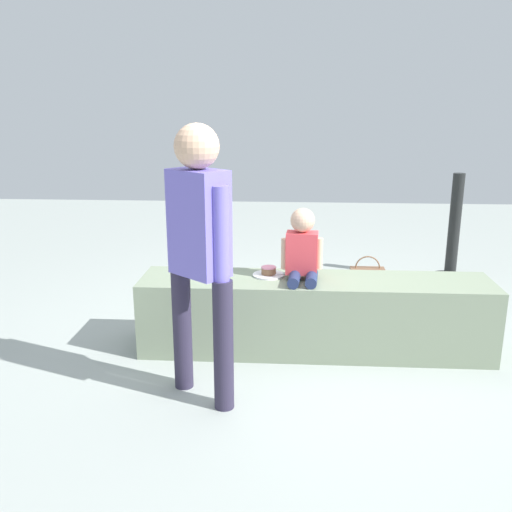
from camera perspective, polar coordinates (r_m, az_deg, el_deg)
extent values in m
plane|color=#99A19B|center=(3.95, 5.93, -9.52)|extent=(12.00, 12.00, 0.00)
cube|color=gray|center=(3.85, 6.04, -6.04)|extent=(2.38, 0.49, 0.51)
cylinder|color=navy|center=(3.65, 3.97, -2.30)|extent=(0.09, 0.25, 0.08)
cylinder|color=navy|center=(3.66, 5.75, -2.29)|extent=(0.09, 0.25, 0.08)
cube|color=#E24249|center=(3.72, 4.75, 0.32)|extent=(0.22, 0.15, 0.28)
sphere|color=#DBAD8C|center=(3.67, 4.82, 3.69)|extent=(0.16, 0.16, 0.16)
cylinder|color=#DBAD8C|center=(3.71, 2.98, 0.24)|extent=(0.05, 0.05, 0.21)
cylinder|color=#DBAD8C|center=(3.73, 6.50, 0.25)|extent=(0.05, 0.05, 0.21)
cylinder|color=#2A253B|center=(3.09, -3.37, -9.22)|extent=(0.11, 0.11, 0.75)
cylinder|color=#2A253B|center=(3.33, -7.60, -7.43)|extent=(0.11, 0.11, 0.75)
cube|color=#6C61C9|center=(3.00, -5.90, 3.39)|extent=(0.37, 0.35, 0.58)
sphere|color=#DBAD8C|center=(2.94, -6.12, 11.17)|extent=(0.24, 0.24, 0.24)
cylinder|color=#6C61C9|center=(2.89, -3.67, 1.90)|extent=(0.09, 0.09, 0.54)
cylinder|color=#6C61C9|center=(3.14, -7.90, 2.86)|extent=(0.09, 0.09, 0.54)
cylinder|color=white|center=(3.82, 1.31, -1.96)|extent=(0.22, 0.22, 0.01)
cylinder|color=brown|center=(3.81, 1.31, -1.55)|extent=(0.10, 0.10, 0.04)
cylinder|color=pink|center=(3.80, 1.32, -1.17)|extent=(0.10, 0.10, 0.01)
cube|color=silver|center=(3.80, 2.22, -1.89)|extent=(0.11, 0.04, 0.00)
cube|color=#59C6B2|center=(4.34, 2.66, -4.82)|extent=(0.26, 0.11, 0.32)
torus|color=white|center=(4.29, 1.93, -2.82)|extent=(0.10, 0.01, 0.10)
torus|color=white|center=(4.29, 3.45, -2.84)|extent=(0.10, 0.01, 0.10)
cylinder|color=black|center=(5.73, 19.29, -2.11)|extent=(0.36, 0.36, 0.04)
cylinder|color=black|center=(5.60, 19.75, 2.95)|extent=(0.11, 0.11, 1.00)
cylinder|color=silver|center=(4.36, -1.42, -5.79)|extent=(0.06, 0.06, 0.16)
cone|color=silver|center=(4.33, -1.43, -4.60)|extent=(0.06, 0.06, 0.03)
cylinder|color=blue|center=(4.32, -1.44, -4.31)|extent=(0.03, 0.03, 0.02)
cylinder|color=red|center=(4.36, 10.35, -6.41)|extent=(0.08, 0.08, 0.11)
cube|color=white|center=(4.66, 13.62, -5.14)|extent=(0.37, 0.40, 0.12)
cube|color=black|center=(4.81, -4.09, -3.59)|extent=(0.33, 0.14, 0.19)
torus|color=black|center=(4.78, -4.11, -2.50)|extent=(0.25, 0.01, 0.25)
cube|color=brown|center=(5.09, 11.34, -2.51)|extent=(0.30, 0.12, 0.24)
torus|color=brown|center=(5.06, 11.41, -1.23)|extent=(0.22, 0.01, 0.22)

